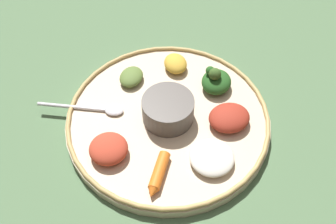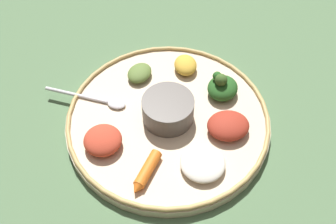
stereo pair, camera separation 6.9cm
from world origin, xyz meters
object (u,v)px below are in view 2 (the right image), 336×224
spoon (98,100)px  greens_pile (222,87)px  center_bowl (168,109)px  carrot_near_spoon (146,172)px

spoon → greens_pile: 0.23m
greens_pile → center_bowl: bearing=-93.6°
greens_pile → carrot_near_spoon: 0.22m
center_bowl → greens_pile: 0.12m
center_bowl → spoon: (-0.10, -0.09, -0.02)m
center_bowl → spoon: center_bowl is taller
spoon → carrot_near_spoon: carrot_near_spoon is taller
center_bowl → greens_pile: (0.01, 0.12, -0.01)m
center_bowl → carrot_near_spoon: center_bowl is taller
spoon → center_bowl: bearing=41.0°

